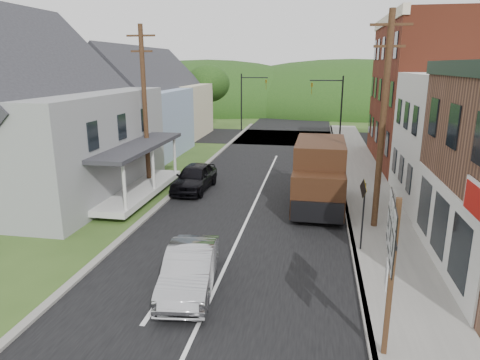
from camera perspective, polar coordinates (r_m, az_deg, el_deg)
The scene contains 23 objects.
ground at distance 16.48m, azimuth -1.07°, elevation -9.65°, with size 120.00×120.00×0.00m, color #2D4719.
road at distance 25.78m, azimuth 3.24°, elevation -0.43°, with size 9.00×90.00×0.02m, color black.
cross_road at distance 42.34m, azimuth 6.07°, elevation 5.67°, with size 60.00×9.00×0.02m, color black.
sidewalk_right at distance 23.86m, azimuth 16.85°, elevation -2.17°, with size 2.80×55.00×0.15m, color slate.
curb_right at distance 23.73m, azimuth 13.62°, elevation -2.04°, with size 0.20×55.00×0.15m, color slate.
curb_left at distance 24.87m, azimuth -8.03°, elevation -1.00°, with size 0.30×55.00×0.12m, color slate.
storefront_red at distance 32.81m, azimuth 25.34°, elevation 10.39°, with size 8.00×12.00×10.00m, color maroon.
house_gray at distance 25.64m, azimuth -25.80°, elevation 7.66°, with size 10.20×12.24×8.35m.
house_blue at distance 34.75m, azimuth -13.73°, elevation 9.41°, with size 7.14×8.16×7.28m.
house_cream at distance 43.27m, azimuth -9.53°, elevation 10.68°, with size 7.14×8.16×7.28m.
utility_pole_right at distance 18.50m, azimuth 18.51°, elevation 7.37°, with size 1.60×0.26×9.00m.
utility_pole_left at distance 24.66m, azimuth -12.57°, elevation 9.54°, with size 1.60×0.26×9.00m.
traffic_signal_right at distance 38.32m, azimuth 12.35°, elevation 10.08°, with size 2.87×0.20×6.00m.
traffic_signal_left at distance 45.85m, azimuth 1.06°, elevation 11.20°, with size 2.87×0.20×6.00m.
tree_left_b at distance 33.36m, azimuth -27.02°, elevation 10.05°, with size 4.80×4.80×6.94m.
tree_left_c at distance 41.04m, azimuth -22.75°, elevation 12.65°, with size 5.80×5.80×8.41m.
tree_left_d at distance 48.21m, azimuth -4.30°, elevation 12.70°, with size 4.80×4.80×6.94m.
forested_ridge at distance 70.07m, azimuth 7.80°, elevation 9.35°, with size 90.00×30.00×16.00m, color black.
silver_sedan at distance 13.77m, azimuth -6.69°, elevation -11.80°, with size 1.47×4.21×1.39m, color #A8A9AD.
dark_sedan at distance 24.23m, azimuth -6.08°, elevation 0.32°, with size 1.76×4.39×1.49m, color black.
delivery_van at distance 21.34m, azimuth 10.50°, elevation 0.65°, with size 2.52×5.91×3.29m.
route_sign_cluster at distance 10.46m, azimuth 19.47°, elevation -9.50°, with size 0.31×2.25×3.94m.
warning_sign at distance 16.44m, azimuth 16.10°, elevation -3.17°, with size 0.19×0.75×2.76m.
Camera 1 is at (2.93, -14.67, 6.91)m, focal length 32.00 mm.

